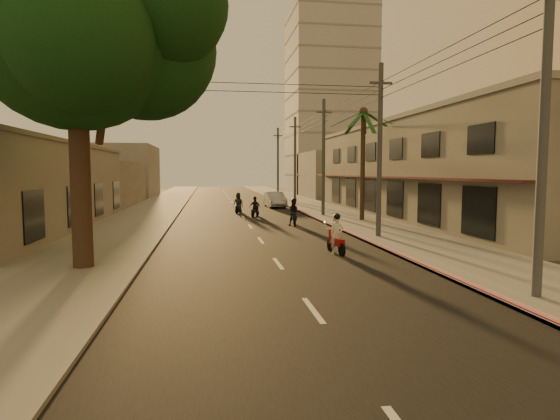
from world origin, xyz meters
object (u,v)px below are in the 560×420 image
(scooter_far_a, at_px, (238,204))
(parked_car, at_px, (275,200))
(scooter_red, at_px, (337,236))
(palm_tree, at_px, (363,118))
(scooter_mid_a, at_px, (294,213))
(scooter_mid_b, at_px, (255,208))
(broadleaf_tree, at_px, (88,27))

(scooter_far_a, relative_size, parked_car, 0.38)
(scooter_red, xyz_separation_m, parked_car, (0.99, 25.74, -0.02))
(palm_tree, height_order, scooter_mid_a, palm_tree)
(palm_tree, bearing_deg, scooter_mid_a, -160.48)
(scooter_far_a, distance_m, parked_car, 7.00)
(scooter_mid_a, distance_m, scooter_mid_b, 6.23)
(scooter_red, xyz_separation_m, scooter_mid_a, (0.11, 10.47, 0.05))
(scooter_red, height_order, scooter_mid_b, scooter_red)
(scooter_far_a, bearing_deg, scooter_mid_a, -56.85)
(scooter_mid_a, bearing_deg, scooter_mid_b, 115.94)
(broadleaf_tree, distance_m, palm_tree, 20.18)
(scooter_red, distance_m, scooter_mid_a, 10.47)
(broadleaf_tree, xyz_separation_m, parked_car, (10.35, 27.31, -7.72))
(palm_tree, height_order, scooter_mid_b, palm_tree)
(scooter_mid_a, bearing_deg, scooter_red, -83.10)
(broadleaf_tree, distance_m, scooter_mid_a, 17.12)
(broadleaf_tree, xyz_separation_m, scooter_mid_a, (9.47, 12.03, -7.66))
(scooter_red, bearing_deg, parked_car, 80.13)
(scooter_mid_a, bearing_deg, broadleaf_tree, -120.70)
(scooter_mid_b, bearing_deg, palm_tree, -5.86)
(broadleaf_tree, bearing_deg, scooter_red, 9.47)
(broadleaf_tree, xyz_separation_m, palm_tree, (14.61, 13.86, -1.33))
(parked_car, bearing_deg, scooter_mid_b, -109.85)
(broadleaf_tree, height_order, scooter_mid_b, broadleaf_tree)
(palm_tree, height_order, parked_car, palm_tree)
(broadleaf_tree, bearing_deg, scooter_far_a, 73.26)
(scooter_mid_a, bearing_deg, palm_tree, 27.02)
(scooter_red, bearing_deg, palm_tree, 59.20)
(palm_tree, xyz_separation_m, scooter_mid_a, (-5.14, -1.82, -6.33))
(scooter_mid_a, height_order, parked_car, scooter_mid_a)
(palm_tree, distance_m, scooter_far_a, 12.85)
(scooter_far_a, bearing_deg, scooter_mid_b, -58.18)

